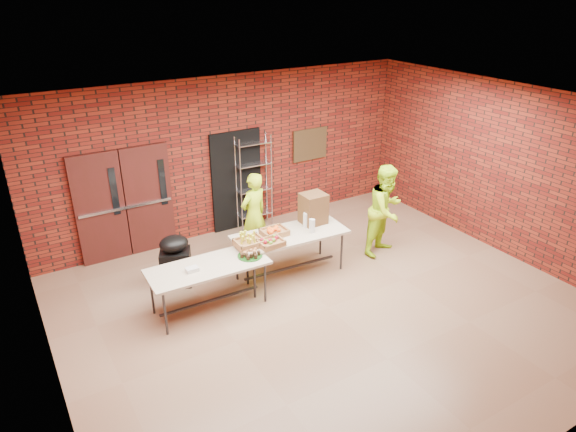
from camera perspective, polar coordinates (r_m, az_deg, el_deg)
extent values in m
cube|color=#89654A|center=(8.46, 4.47, -10.23)|extent=(8.00, 7.00, 0.04)
cube|color=silver|center=(7.12, 5.33, 11.68)|extent=(8.00, 7.00, 0.04)
cube|color=maroon|center=(10.49, -6.49, 6.72)|extent=(8.00, 0.04, 3.20)
cube|color=maroon|center=(5.63, 26.86, -13.24)|extent=(8.00, 0.04, 3.20)
cube|color=maroon|center=(6.43, -25.97, -8.06)|extent=(0.04, 7.00, 3.20)
cube|color=maroon|center=(10.39, 23.23, 4.65)|extent=(0.04, 7.00, 3.20)
cube|color=#411412|center=(9.88, -20.15, 0.72)|extent=(0.88, 0.08, 2.10)
cube|color=#411412|center=(10.05, -15.19, 1.82)|extent=(0.88, 0.08, 2.10)
cube|color=black|center=(9.77, -18.75, 2.58)|extent=(0.12, 0.02, 0.90)
cube|color=black|center=(9.97, -13.77, 3.65)|extent=(0.12, 0.02, 0.90)
cube|color=silver|center=(9.92, -17.53, 0.90)|extent=(1.70, 0.04, 0.05)
cube|color=black|center=(10.66, -5.73, 3.92)|extent=(1.10, 0.06, 2.10)
cube|color=#47361C|center=(11.33, 2.46, 7.96)|extent=(0.85, 0.04, 0.70)
cube|color=#C4B196|center=(8.12, -8.89, -5.60)|extent=(1.90, 0.83, 0.04)
cube|color=#323338|center=(8.46, -8.61, -9.27)|extent=(1.67, 0.08, 0.03)
cylinder|color=#323338|center=(8.37, -14.89, -8.34)|extent=(0.04, 0.04, 0.73)
cylinder|color=#323338|center=(8.86, -4.53, -5.51)|extent=(0.04, 0.04, 0.73)
cylinder|color=#323338|center=(7.86, -13.48, -10.54)|extent=(0.04, 0.04, 0.73)
cylinder|color=#323338|center=(8.38, -2.56, -7.37)|extent=(0.04, 0.04, 0.73)
cube|color=#C4B196|center=(8.91, 0.23, -2.05)|extent=(2.05, 0.96, 0.04)
cube|color=#323338|center=(9.23, 0.22, -5.74)|extent=(1.77, 0.16, 0.03)
cylinder|color=#323338|center=(9.00, -5.73, -4.88)|extent=(0.04, 0.04, 0.78)
cylinder|color=#323338|center=(9.78, 3.64, -2.23)|extent=(0.04, 0.04, 0.78)
cylinder|color=#323338|center=(8.48, -3.75, -6.79)|extent=(0.04, 0.04, 0.78)
cylinder|color=#323338|center=(9.31, 5.97, -3.81)|extent=(0.04, 0.04, 0.78)
cube|color=#A47842|center=(8.50, -4.29, -3.09)|extent=(0.46, 0.36, 0.07)
cube|color=#A47842|center=(8.83, -1.53, -1.91)|extent=(0.44, 0.34, 0.07)
cube|color=#A47842|center=(8.49, -1.90, -3.11)|extent=(0.41, 0.32, 0.06)
cylinder|color=#174E14|center=(8.30, -4.24, -4.43)|extent=(0.40, 0.40, 0.02)
cube|color=silver|center=(7.99, -10.61, -5.85)|extent=(0.19, 0.13, 0.06)
cube|color=#51301B|center=(9.19, 2.84, 0.85)|extent=(0.42, 0.38, 0.56)
cylinder|color=silver|center=(8.93, 2.61, -1.03)|extent=(0.08, 0.08, 0.23)
cylinder|color=silver|center=(8.89, 2.74, -1.11)|extent=(0.08, 0.08, 0.25)
cylinder|color=silver|center=(9.08, 1.97, -0.46)|extent=(0.09, 0.09, 0.27)
cube|color=black|center=(9.08, -12.31, -5.58)|extent=(0.63, 0.58, 0.64)
ellipsoid|color=black|center=(8.86, -12.58, -3.02)|extent=(0.62, 0.59, 0.27)
imported|color=#C0F41B|center=(9.61, -3.83, 0.14)|extent=(0.69, 0.54, 1.65)
imported|color=#C0F41B|center=(9.83, 10.86, 0.67)|extent=(1.01, 0.89, 1.76)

